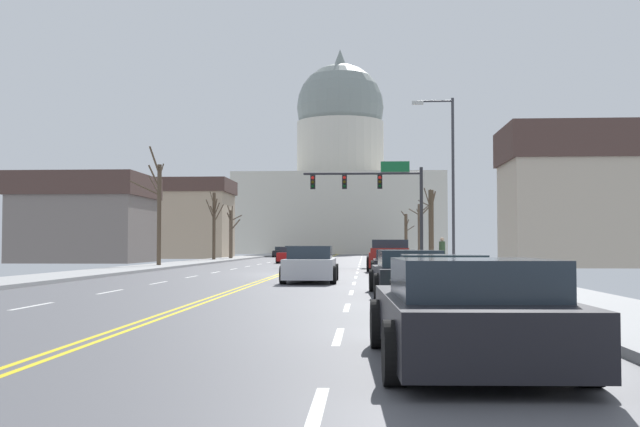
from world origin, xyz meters
The scene contains 26 objects.
ground centered at (0.00, 0.00, 0.02)m, with size 20.00×180.00×0.20m.
signal_gantry centered at (4.77, 14.99, 5.00)m, with size 7.91×0.41×6.75m.
street_lamp_right centered at (7.96, 2.01, 5.07)m, with size 2.06×0.24×8.43m.
capitol_building centered at (0.00, 83.48, 10.90)m, with size 31.03×21.37×32.16m.
sedan_near_00 centered at (5.17, 10.66, 0.56)m, with size 2.08×4.31×1.20m.
pickup_truck_near_01 centered at (5.20, 4.68, 0.73)m, with size 2.49×5.61×1.63m.
sedan_near_02 centered at (5.21, -1.44, 0.55)m, with size 2.12×4.33×1.15m.
sedan_near_03 centered at (1.89, -7.63, 0.61)m, with size 2.01×4.62×1.32m.
sedan_near_04 centered at (5.09, -14.57, 0.57)m, with size 2.16×4.73×1.22m.
sedan_near_05 centered at (5.35, -20.83, 0.56)m, with size 2.01×4.54×1.18m.
sedan_near_06 centered at (5.07, -26.73, 0.57)m, with size 2.21×4.47×1.21m.
sedan_oncoming_00 centered at (-1.71, 21.59, 0.57)m, with size 2.02×4.25×1.20m.
sedan_oncoming_01 centered at (-1.73, 34.90, 0.53)m, with size 2.13×4.61×1.13m.
sedan_oncoming_02 centered at (-5.23, 48.79, 0.55)m, with size 2.13×4.37×1.15m.
sedan_oncoming_03 centered at (-5.20, 58.92, 0.58)m, with size 2.00×4.48×1.22m.
flank_building_00 centered at (-17.84, 22.71, 3.45)m, with size 9.69×8.78×6.80m.
flank_building_01 centered at (-16.07, 40.53, 4.00)m, with size 12.98×7.53×7.92m.
flank_building_02 centered at (18.10, 12.69, 4.43)m, with size 11.19×6.94×8.72m.
bare_tree_00 centered at (8.65, 31.12, 2.68)m, with size 2.15×2.01×4.99m.
bare_tree_01 centered at (-8.70, 27.41, 3.17)m, with size 1.34×2.23×5.77m.
bare_tree_02 centered at (8.69, 20.38, 2.88)m, with size 1.42×2.62×5.41m.
bare_tree_03 centered at (-8.27, 33.15, 2.57)m, with size 1.37×1.86×4.76m.
bare_tree_04 centered at (8.25, 46.45, 2.50)m, with size 1.50×1.80×4.81m.
bare_tree_05 centered at (-8.64, 9.98, 3.60)m, with size 1.84×2.11×7.08m.
pedestrian_00 centered at (8.09, 6.48, 1.04)m, with size 0.35×0.34×1.63m.
bicycle_parked centered at (7.72, 3.70, 0.49)m, with size 0.12×1.77×0.85m.
Camera 1 is at (3.90, -35.52, 1.37)m, focal length 42.86 mm.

